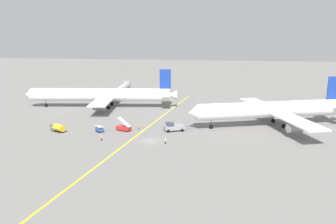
{
  "coord_description": "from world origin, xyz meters",
  "views": [
    {
      "loc": [
        18.44,
        -86.13,
        28.18
      ],
      "look_at": [
        2.26,
        18.38,
        4.0
      ],
      "focal_mm": 36.26,
      "sensor_mm": 36.0,
      "label": 1
    }
  ],
  "objects": [
    {
      "name": "taxiway_stripe",
      "position": [
        -3.87,
        10.0,
        0.0
      ],
      "size": [
        16.14,
        119.04,
        0.01
      ],
      "primitive_type": "cube",
      "rotation": [
        0.0,
        0.0,
        -0.13
      ],
      "color": "yellow",
      "rests_on": "ground"
    },
    {
      "name": "gse_baggage_cart_near_cluster",
      "position": [
        -16.44,
        6.33,
        0.86
      ],
      "size": [
        3.09,
        2.99,
        1.71
      ],
      "color": "#2D5199",
      "rests_on": "ground"
    },
    {
      "name": "pushback_tug",
      "position": [
        5.05,
        10.86,
        1.23
      ],
      "size": [
        9.01,
        4.96,
        2.9
      ],
      "color": "gray",
      "rests_on": "ground"
    },
    {
      "name": "airliner_being_pushed",
      "position": [
        34.5,
        21.38,
        5.14
      ],
      "size": [
        51.07,
        45.06,
        15.21
      ],
      "color": "white",
      "rests_on": "ground"
    },
    {
      "name": "gse_fuel_bowser_stubby",
      "position": [
        -28.68,
        4.54,
        1.33
      ],
      "size": [
        5.22,
        3.87,
        2.4
      ],
      "color": "gold",
      "rests_on": "ground"
    },
    {
      "name": "ground_crew_marshaller_foreground",
      "position": [
        -12.97,
        -1.81,
        0.86
      ],
      "size": [
        0.46,
        0.36,
        1.65
      ],
      "color": "#2D3351",
      "rests_on": "ground"
    },
    {
      "name": "ground_crew_ramp_agent_by_cones",
      "position": [
        4.68,
        -1.98,
        0.87
      ],
      "size": [
        0.36,
        0.36,
        1.68
      ],
      "color": "black",
      "rests_on": "ground"
    },
    {
      "name": "ground_crew_wing_walker_right",
      "position": [
        -5.57,
        10.64,
        0.8
      ],
      "size": [
        0.48,
        0.36,
        1.54
      ],
      "color": "#2D3351",
      "rests_on": "ground"
    },
    {
      "name": "airliner_at_gate_left",
      "position": [
        -27.62,
        40.14,
        4.94
      ],
      "size": [
        60.42,
        39.02,
        15.1
      ],
      "color": "white",
      "rests_on": "ground"
    },
    {
      "name": "jet_bridge",
      "position": [
        -25.86,
        66.01,
        4.31
      ],
      "size": [
        5.57,
        20.52,
        6.09
      ],
      "color": "#B7B7BC",
      "rests_on": "ground"
    },
    {
      "name": "ground_plane",
      "position": [
        0.0,
        0.0,
        0.0
      ],
      "size": [
        600.0,
        600.0,
        0.0
      ],
      "primitive_type": "plane",
      "color": "slate"
    },
    {
      "name": "gse_stair_truck_yellow",
      "position": [
        -9.72,
        8.71,
        1.03
      ],
      "size": [
        4.94,
        3.53,
        4.06
      ],
      "color": "red",
      "rests_on": "ground"
    }
  ]
}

